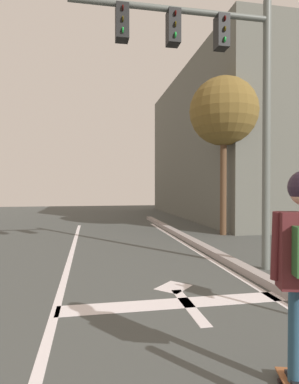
% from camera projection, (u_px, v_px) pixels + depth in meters
% --- Properties ---
extents(lane_line_center, '(0.12, 20.00, 0.01)m').
position_uv_depth(lane_line_center, '(52.00, 322.00, 3.93)').
color(lane_line_center, silver).
rests_on(lane_line_center, ground).
extents(lane_line_curbside, '(0.12, 20.00, 0.01)m').
position_uv_depth(lane_line_curbside, '(285.00, 305.00, 4.52)').
color(lane_line_curbside, silver).
rests_on(lane_line_curbside, ground).
extents(stop_bar, '(3.35, 0.40, 0.01)m').
position_uv_depth(stop_bar, '(175.00, 303.00, 4.58)').
color(stop_bar, silver).
rests_on(stop_bar, ground).
extents(lane_arrow_stem, '(0.16, 1.40, 0.01)m').
position_uv_depth(lane_arrow_stem, '(189.00, 306.00, 4.48)').
color(lane_arrow_stem, silver).
rests_on(lane_arrow_stem, ground).
extents(lane_arrow_head, '(0.71, 0.71, 0.01)m').
position_uv_depth(lane_arrow_head, '(174.00, 287.00, 5.32)').
color(lane_arrow_head, silver).
rests_on(lane_arrow_head, ground).
extents(traffic_signal_mast, '(4.00, 0.34, 5.45)m').
position_uv_depth(traffic_signal_mast, '(215.00, 73.00, 6.21)').
color(traffic_signal_mast, '#595F59').
rests_on(traffic_signal_mast, ground).
extents(roadside_tree, '(2.38, 2.38, 5.50)m').
position_uv_depth(roadside_tree, '(224.00, 112.00, 11.01)').
color(roadside_tree, brown).
rests_on(roadside_tree, ground).
extents(building_block, '(8.35, 13.72, 7.98)m').
position_uv_depth(building_block, '(249.00, 147.00, 18.28)').
color(building_block, '#5D5E55').
rests_on(building_block, ground).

